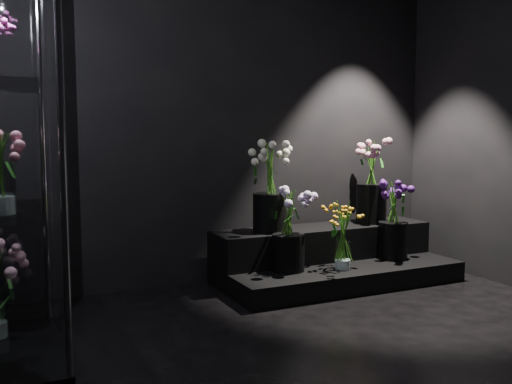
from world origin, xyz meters
TOP-DOWN VIEW (x-y plane):
  - floor at (0.00, 0.00)m, footprint 4.00×4.00m
  - wall_back at (0.00, 2.00)m, footprint 4.00×0.00m
  - display_riser at (0.82, 1.61)m, footprint 1.93×0.86m
  - bouquet_orange_bells at (0.74, 1.32)m, footprint 0.34×0.34m
  - bouquet_lilac at (0.34, 1.46)m, footprint 0.41×0.41m
  - bouquet_purple at (1.33, 1.45)m, footprint 0.37×0.37m
  - bouquet_cream_roses at (0.31, 1.71)m, footprint 0.47×0.47m
  - bouquet_pink_roses at (1.31, 1.72)m, footprint 0.38×0.38m

SIDE VIEW (x-z plane):
  - floor at x=0.00m, z-range 0.00..0.00m
  - display_riser at x=0.82m, z-range -0.04..0.39m
  - bouquet_orange_bells at x=0.74m, z-range 0.17..0.70m
  - bouquet_lilac at x=0.34m, z-range 0.20..0.82m
  - bouquet_purple at x=1.33m, z-range 0.18..0.84m
  - bouquet_pink_roses at x=1.31m, z-range 0.46..1.18m
  - bouquet_cream_roses at x=0.31m, z-range 0.48..1.18m
  - wall_back at x=0.00m, z-range -0.60..3.40m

